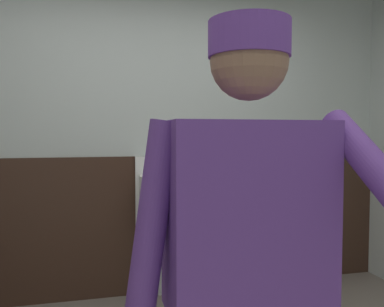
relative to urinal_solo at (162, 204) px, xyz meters
name	(u,v)px	position (x,y,z in m)	size (l,w,h in m)	color
wall_back	(143,123)	(-0.12, 0.22, 0.65)	(4.92, 0.12, 2.85)	silver
wainscot_band_back	(145,225)	(-0.12, 0.14, -0.20)	(4.32, 0.03, 1.15)	#382319
urinal_solo	(162,204)	(0.00, 0.00, 0.00)	(0.40, 0.34, 1.24)	white
person	(249,244)	(-0.07, -1.98, 0.23)	(0.72, 0.60, 1.68)	#2D3342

